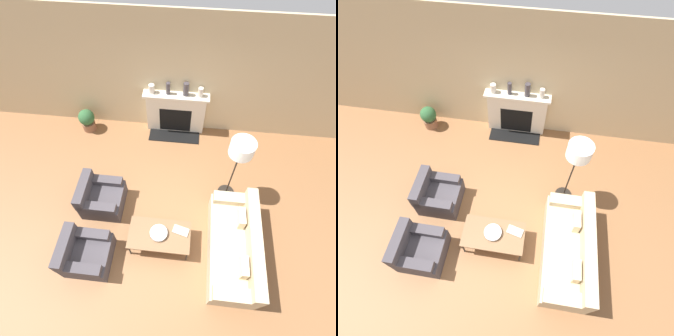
# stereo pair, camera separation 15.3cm
# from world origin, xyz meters

# --- Properties ---
(ground_plane) EXTENTS (18.00, 18.00, 0.00)m
(ground_plane) POSITION_xyz_m (0.00, 0.00, 0.00)
(ground_plane) COLOR brown
(wall_back) EXTENTS (18.00, 0.06, 2.90)m
(wall_back) POSITION_xyz_m (0.00, 2.97, 1.45)
(wall_back) COLOR #C6B289
(wall_back) RESTS_ON ground_plane
(fireplace) EXTENTS (1.52, 0.59, 1.12)m
(fireplace) POSITION_xyz_m (-0.22, 2.82, 0.55)
(fireplace) COLOR beige
(fireplace) RESTS_ON ground_plane
(couch) EXTENTS (0.82, 1.94, 0.82)m
(couch) POSITION_xyz_m (1.15, -0.22, 0.32)
(couch) COLOR tan
(couch) RESTS_ON ground_plane
(armchair_near) EXTENTS (0.82, 0.79, 0.74)m
(armchair_near) POSITION_xyz_m (-1.54, -0.64, 0.28)
(armchair_near) COLOR #423D42
(armchair_near) RESTS_ON ground_plane
(armchair_far) EXTENTS (0.82, 0.79, 0.74)m
(armchair_far) POSITION_xyz_m (-1.54, 0.50, 0.28)
(armchair_far) COLOR #423D42
(armchair_far) RESTS_ON ground_plane
(coffee_table) EXTENTS (1.14, 0.62, 0.43)m
(coffee_table) POSITION_xyz_m (-0.24, -0.19, 0.40)
(coffee_table) COLOR brown
(coffee_table) RESTS_ON ground_plane
(bowl) EXTENTS (0.32, 0.32, 0.07)m
(bowl) POSITION_xyz_m (-0.26, -0.18, 0.47)
(bowl) COLOR silver
(bowl) RESTS_ON coffee_table
(book) EXTENTS (0.32, 0.23, 0.02)m
(book) POSITION_xyz_m (0.14, -0.08, 0.45)
(book) COLOR #B2A893
(book) RESTS_ON coffee_table
(floor_lamp) EXTENTS (0.44, 0.44, 1.72)m
(floor_lamp) POSITION_xyz_m (1.06, 1.06, 1.45)
(floor_lamp) COLOR black
(floor_lamp) RESTS_ON ground_plane
(mantel_vase_left) EXTENTS (0.14, 0.14, 0.21)m
(mantel_vase_left) POSITION_xyz_m (-0.78, 2.84, 1.23)
(mantel_vase_left) COLOR beige
(mantel_vase_left) RESTS_ON fireplace
(mantel_vase_center_left) EXTENTS (0.09, 0.09, 0.29)m
(mantel_vase_center_left) POSITION_xyz_m (-0.41, 2.84, 1.27)
(mantel_vase_center_left) COLOR #3D383D
(mantel_vase_center_left) RESTS_ON fireplace
(mantel_vase_center_right) EXTENTS (0.12, 0.12, 0.31)m
(mantel_vase_center_right) POSITION_xyz_m (-0.01, 2.84, 1.28)
(mantel_vase_center_right) COLOR #3D383D
(mantel_vase_center_right) RESTS_ON fireplace
(mantel_vase_right) EXTENTS (0.12, 0.12, 0.21)m
(mantel_vase_right) POSITION_xyz_m (0.31, 2.84, 1.23)
(mantel_vase_right) COLOR beige
(mantel_vase_right) RESTS_ON fireplace
(potted_plant) EXTENTS (0.40, 0.40, 0.60)m
(potted_plant) POSITION_xyz_m (-2.42, 2.59, 0.32)
(potted_plant) COLOR brown
(potted_plant) RESTS_ON ground_plane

